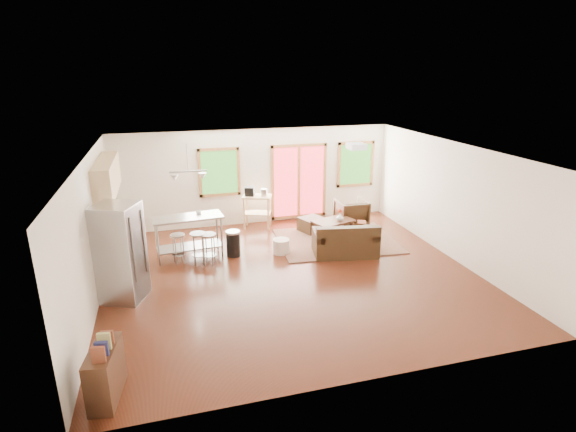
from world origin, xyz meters
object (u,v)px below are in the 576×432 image
object	(u,v)px
refrigerator	(120,253)
kitchen_cart	(256,200)
ottoman	(312,225)
coffee_table	(333,222)
armchair	(351,211)
loveseat	(345,242)
island	(188,229)
rug	(337,241)

from	to	relation	value
refrigerator	kitchen_cart	world-z (taller)	refrigerator
refrigerator	kitchen_cart	xyz separation A→B (m)	(3.18, 3.15, -0.14)
ottoman	kitchen_cart	bearing A→B (deg)	153.24
coffee_table	ottoman	bearing A→B (deg)	136.07
coffee_table	kitchen_cart	xyz separation A→B (m)	(-1.78, 1.10, 0.42)
kitchen_cart	coffee_table	bearing A→B (deg)	-31.71
armchair	loveseat	bearing A→B (deg)	63.83
loveseat	armchair	bearing A→B (deg)	73.50
loveseat	armchair	xyz separation A→B (m)	(0.94, 1.85, 0.10)
loveseat	island	world-z (taller)	island
ottoman	kitchen_cart	distance (m)	1.61
coffee_table	refrigerator	world-z (taller)	refrigerator
ottoman	loveseat	bearing A→B (deg)	-81.28
island	ottoman	bearing A→B (deg)	14.68
island	kitchen_cart	world-z (taller)	kitchen_cart
armchair	ottoman	xyz separation A→B (m)	(-1.20, -0.18, -0.21)
ottoman	island	size ratio (longest dim) A/B	0.36
ottoman	island	distance (m)	3.35
rug	refrigerator	xyz separation A→B (m)	(-4.90, -1.62, 0.90)
rug	loveseat	xyz separation A→B (m)	(-0.12, -0.82, 0.29)
refrigerator	island	xyz separation A→B (m)	(1.31, 1.63, -0.25)
coffee_table	kitchen_cart	bearing A→B (deg)	148.29
coffee_table	loveseat	bearing A→B (deg)	-98.43
armchair	kitchen_cart	world-z (taller)	kitchen_cart
rug	island	bearing A→B (deg)	179.86
armchair	ottoman	bearing A→B (deg)	9.41
rug	ottoman	bearing A→B (deg)	113.75
armchair	ottoman	distance (m)	1.23
rug	coffee_table	world-z (taller)	coffee_table
island	rug	bearing A→B (deg)	-0.14
rug	kitchen_cart	world-z (taller)	kitchen_cart
coffee_table	ottoman	xyz separation A→B (m)	(-0.44, 0.42, -0.16)
kitchen_cart	refrigerator	bearing A→B (deg)	-135.28
rug	coffee_table	bearing A→B (deg)	81.19
coffee_table	island	size ratio (longest dim) A/B	0.73
rug	armchair	bearing A→B (deg)	51.40
loveseat	island	bearing A→B (deg)	177.10
refrigerator	island	size ratio (longest dim) A/B	1.16
rug	ottoman	xyz separation A→B (m)	(-0.37, 0.85, 0.18)
rug	refrigerator	bearing A→B (deg)	-161.64
armchair	kitchen_cart	size ratio (longest dim) A/B	0.70
rug	loveseat	bearing A→B (deg)	-98.23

